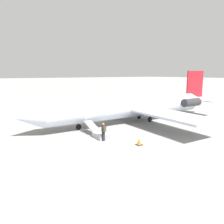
% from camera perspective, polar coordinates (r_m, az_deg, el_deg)
% --- Properties ---
extents(ground_plane, '(600.00, 600.00, 0.00)m').
position_cam_1_polar(ground_plane, '(29.05, 4.94, -2.65)').
color(ground_plane, gray).
extents(airplane_main, '(29.15, 21.98, 6.79)m').
position_cam_1_polar(airplane_main, '(29.23, 6.46, 1.45)').
color(airplane_main, silver).
rests_on(airplane_main, ground).
extents(boarding_stairs, '(1.23, 4.07, 1.69)m').
position_cam_1_polar(boarding_stairs, '(22.26, -3.53, -5.58)').
color(boarding_stairs, '#99999E').
rests_on(boarding_stairs, ground).
extents(passenger, '(0.36, 0.55, 1.74)m').
position_cam_1_polar(passenger, '(20.83, -2.25, -4.88)').
color(passenger, '#23232D').
rests_on(passenger, ground).
extents(traffic_cone_near_stairs, '(0.55, 0.55, 0.60)m').
position_cam_1_polar(traffic_cone_near_stairs, '(19.98, 7.08, -7.76)').
color(traffic_cone_near_stairs, black).
rests_on(traffic_cone_near_stairs, ground).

